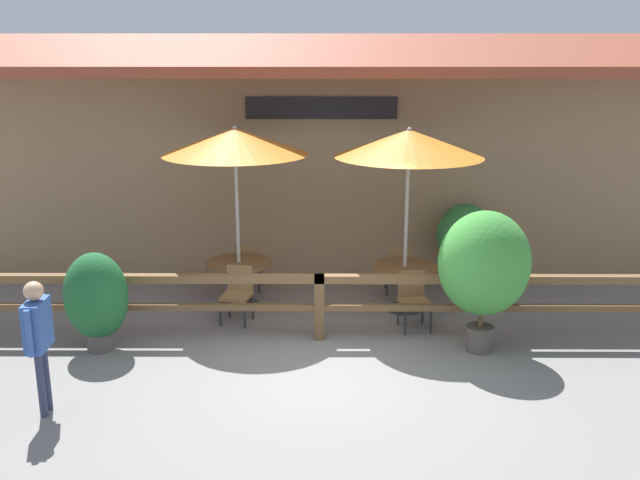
{
  "coord_description": "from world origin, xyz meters",
  "views": [
    {
      "loc": [
        0.07,
        -8.35,
        4.01
      ],
      "look_at": [
        0.01,
        1.41,
        1.36
      ],
      "focal_mm": 40.0,
      "sensor_mm": 36.0,
      "label": 1
    }
  ],
  "objects_px": {
    "potted_plant_entrance_palm": "(484,265)",
    "potted_plant_small_flowering": "(96,298)",
    "chair_near_wallside": "(249,263)",
    "pedestrian": "(38,330)",
    "dining_table_near": "(239,270)",
    "potted_plant_tall_tropical": "(465,236)",
    "patio_umbrella_middle": "(409,144)",
    "patio_umbrella_near": "(235,142)",
    "chair_near_streetside": "(238,292)",
    "chair_middle_streetside": "(414,297)",
    "chair_middle_wallside": "(398,267)",
    "dining_table_middle": "(405,275)"
  },
  "relations": [
    {
      "from": "chair_near_wallside",
      "to": "pedestrian",
      "type": "height_order",
      "value": "pedestrian"
    },
    {
      "from": "chair_near_streetside",
      "to": "potted_plant_small_flowering",
      "type": "height_order",
      "value": "potted_plant_small_flowering"
    },
    {
      "from": "patio_umbrella_middle",
      "to": "chair_near_streetside",
      "type": "bearing_deg",
      "value": -168.64
    },
    {
      "from": "chair_middle_wallside",
      "to": "potted_plant_entrance_palm",
      "type": "height_order",
      "value": "potted_plant_entrance_palm"
    },
    {
      "from": "chair_middle_streetside",
      "to": "potted_plant_small_flowering",
      "type": "distance_m",
      "value": 4.46
    },
    {
      "from": "chair_near_wallside",
      "to": "pedestrian",
      "type": "bearing_deg",
      "value": 69.28
    },
    {
      "from": "potted_plant_small_flowering",
      "to": "potted_plant_tall_tropical",
      "type": "distance_m",
      "value": 6.22
    },
    {
      "from": "potted_plant_entrance_palm",
      "to": "potted_plant_small_flowering",
      "type": "xyz_separation_m",
      "value": [
        -5.18,
        -0.01,
        -0.47
      ]
    },
    {
      "from": "dining_table_near",
      "to": "patio_umbrella_near",
      "type": "bearing_deg",
      "value": -63.43
    },
    {
      "from": "potted_plant_entrance_palm",
      "to": "pedestrian",
      "type": "distance_m",
      "value": 5.55
    },
    {
      "from": "chair_near_streetside",
      "to": "chair_middle_wallside",
      "type": "height_order",
      "value": "same"
    },
    {
      "from": "chair_middle_streetside",
      "to": "pedestrian",
      "type": "bearing_deg",
      "value": -160.14
    },
    {
      "from": "potted_plant_small_flowering",
      "to": "pedestrian",
      "type": "bearing_deg",
      "value": -92.74
    },
    {
      "from": "dining_table_middle",
      "to": "patio_umbrella_middle",
      "type": "bearing_deg",
      "value": -90.0
    },
    {
      "from": "patio_umbrella_middle",
      "to": "potted_plant_entrance_palm",
      "type": "xyz_separation_m",
      "value": [
        0.86,
        -1.58,
        -1.4
      ]
    },
    {
      "from": "chair_near_streetside",
      "to": "chair_near_wallside",
      "type": "height_order",
      "value": "same"
    },
    {
      "from": "potted_plant_tall_tropical",
      "to": "patio_umbrella_middle",
      "type": "bearing_deg",
      "value": -131.82
    },
    {
      "from": "potted_plant_small_flowering",
      "to": "potted_plant_tall_tropical",
      "type": "height_order",
      "value": "potted_plant_tall_tropical"
    },
    {
      "from": "pedestrian",
      "to": "dining_table_near",
      "type": "bearing_deg",
      "value": -28.43
    },
    {
      "from": "dining_table_near",
      "to": "chair_near_wallside",
      "type": "height_order",
      "value": "chair_near_wallside"
    },
    {
      "from": "chair_near_wallside",
      "to": "chair_middle_streetside",
      "type": "distance_m",
      "value": 3.09
    },
    {
      "from": "patio_umbrella_near",
      "to": "dining_table_near",
      "type": "height_order",
      "value": "patio_umbrella_near"
    },
    {
      "from": "patio_umbrella_near",
      "to": "chair_near_streetside",
      "type": "bearing_deg",
      "value": -85.34
    },
    {
      "from": "chair_near_wallside",
      "to": "patio_umbrella_middle",
      "type": "xyz_separation_m",
      "value": [
        2.54,
        -0.94,
        2.15
      ]
    },
    {
      "from": "patio_umbrella_middle",
      "to": "potted_plant_entrance_palm",
      "type": "distance_m",
      "value": 2.28
    },
    {
      "from": "chair_near_wallside",
      "to": "patio_umbrella_near",
      "type": "bearing_deg",
      "value": 86.99
    },
    {
      "from": "pedestrian",
      "to": "chair_middle_wallside",
      "type": "bearing_deg",
      "value": -48.62
    },
    {
      "from": "dining_table_middle",
      "to": "dining_table_near",
      "type": "bearing_deg",
      "value": 175.34
    },
    {
      "from": "chair_near_streetside",
      "to": "pedestrian",
      "type": "bearing_deg",
      "value": -110.87
    },
    {
      "from": "dining_table_middle",
      "to": "potted_plant_tall_tropical",
      "type": "xyz_separation_m",
      "value": [
        1.18,
        1.32,
        0.28
      ]
    },
    {
      "from": "chair_near_streetside",
      "to": "chair_middle_streetside",
      "type": "xyz_separation_m",
      "value": [
        2.6,
        -0.25,
        0.0
      ]
    },
    {
      "from": "dining_table_near",
      "to": "pedestrian",
      "type": "xyz_separation_m",
      "value": [
        -1.79,
        -3.53,
        0.43
      ]
    },
    {
      "from": "patio_umbrella_near",
      "to": "dining_table_near",
      "type": "distance_m",
      "value": 2.05
    },
    {
      "from": "patio_umbrella_near",
      "to": "chair_middle_wallside",
      "type": "xyz_separation_m",
      "value": [
        2.59,
        0.54,
        -2.15
      ]
    },
    {
      "from": "patio_umbrella_middle",
      "to": "potted_plant_entrance_palm",
      "type": "height_order",
      "value": "patio_umbrella_middle"
    },
    {
      "from": "chair_near_wallside",
      "to": "potted_plant_tall_tropical",
      "type": "bearing_deg",
      "value": -171.2
    },
    {
      "from": "chair_near_wallside",
      "to": "patio_umbrella_middle",
      "type": "height_order",
      "value": "patio_umbrella_middle"
    },
    {
      "from": "patio_umbrella_near",
      "to": "pedestrian",
      "type": "distance_m",
      "value": 4.28
    },
    {
      "from": "chair_near_streetside",
      "to": "potted_plant_tall_tropical",
      "type": "bearing_deg",
      "value": 38.65
    },
    {
      "from": "dining_table_middle",
      "to": "pedestrian",
      "type": "bearing_deg",
      "value": -142.99
    },
    {
      "from": "chair_near_wallside",
      "to": "potted_plant_tall_tropical",
      "type": "height_order",
      "value": "potted_plant_tall_tropical"
    },
    {
      "from": "chair_near_wallside",
      "to": "pedestrian",
      "type": "relative_size",
      "value": 0.54
    },
    {
      "from": "patio_umbrella_near",
      "to": "chair_middle_streetside",
      "type": "xyz_separation_m",
      "value": [
        2.66,
        -0.97,
        -2.15
      ]
    },
    {
      "from": "dining_table_near",
      "to": "patio_umbrella_middle",
      "type": "xyz_separation_m",
      "value": [
        2.61,
        -0.21,
        2.05
      ]
    },
    {
      "from": "patio_umbrella_near",
      "to": "patio_umbrella_middle",
      "type": "bearing_deg",
      "value": -4.66
    },
    {
      "from": "potted_plant_tall_tropical",
      "to": "dining_table_near",
      "type": "bearing_deg",
      "value": -163.77
    },
    {
      "from": "dining_table_near",
      "to": "potted_plant_tall_tropical",
      "type": "bearing_deg",
      "value": 16.23
    },
    {
      "from": "chair_near_wallside",
      "to": "potted_plant_entrance_palm",
      "type": "xyz_separation_m",
      "value": [
        3.39,
        -2.51,
        0.75
      ]
    },
    {
      "from": "dining_table_near",
      "to": "pedestrian",
      "type": "bearing_deg",
      "value": -116.89
    },
    {
      "from": "potted_plant_tall_tropical",
      "to": "pedestrian",
      "type": "xyz_separation_m",
      "value": [
        -5.58,
        -4.63,
        0.16
      ]
    }
  ]
}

